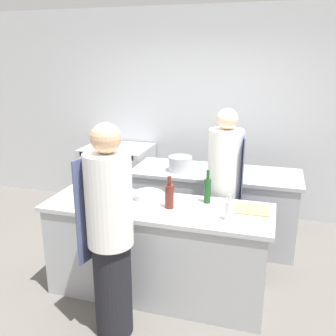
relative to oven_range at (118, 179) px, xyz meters
name	(u,v)px	position (x,y,z in m)	size (l,w,h in m)	color
ground_plane	(158,290)	(1.14, -1.71, -0.47)	(16.00, 16.00, 0.00)	#605B56
wall_back	(204,114)	(1.14, 0.42, 0.93)	(8.00, 0.06, 2.80)	silver
prep_counter	(157,249)	(1.14, -1.71, -0.03)	(2.05, 0.70, 0.88)	#A8AAAF
pass_counter	(214,206)	(1.48, -0.53, -0.03)	(1.94, 0.74, 0.88)	#A8AAAF
oven_range	(118,179)	(0.00, 0.00, 0.00)	(0.90, 0.74, 0.95)	#A8AAAF
chef_at_prep_near	(110,235)	(0.96, -2.32, 0.39)	(0.39, 0.37, 1.73)	black
chef_at_stove	(224,192)	(1.66, -1.13, 0.38)	(0.36, 0.34, 1.70)	black
bottle_olive_oil	(229,210)	(1.79, -1.84, 0.50)	(0.07, 0.07, 0.23)	silver
bottle_vinegar	(93,183)	(0.43, -1.56, 0.50)	(0.07, 0.07, 0.24)	#2D5175
bottle_wine	(169,196)	(1.26, -1.73, 0.52)	(0.08, 0.08, 0.29)	#5B2319
bottle_cooking_oil	(207,190)	(1.56, -1.52, 0.53)	(0.06, 0.06, 0.31)	#19471E
bowl_mixing_large	(114,204)	(0.79, -1.86, 0.45)	(0.28, 0.28, 0.08)	white
bowl_prep_small	(148,196)	(1.01, -1.58, 0.44)	(0.27, 0.27, 0.07)	#B7BABC
cutting_board	(249,209)	(1.94, -1.58, 0.41)	(0.35, 0.25, 0.01)	tan
stockpot	(180,164)	(1.08, -0.64, 0.49)	(0.27, 0.27, 0.17)	#A8AAAF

